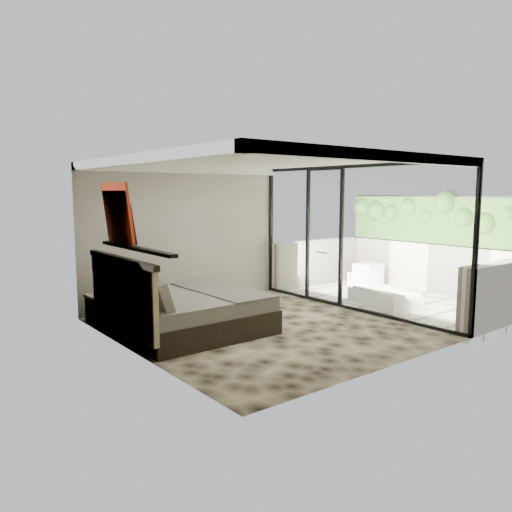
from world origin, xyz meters
TOP-DOWN VIEW (x-y plane):
  - floor at (0.00, 0.00)m, footprint 5.00×5.00m
  - ceiling at (0.00, 0.00)m, footprint 4.50×5.00m
  - back_wall at (0.00, 2.49)m, footprint 4.50×0.02m
  - left_wall at (-2.24, 0.00)m, footprint 0.02×5.00m
  - glass_wall at (2.25, 0.00)m, footprint 0.08×5.00m
  - terrace_slab at (3.75, 0.00)m, footprint 3.00×5.00m
  - parapet_far at (5.10, 0.00)m, footprint 0.30×5.00m
  - foliage_hedge at (5.10, 0.00)m, footprint 0.36×4.60m
  - picture_ledge at (-2.18, 0.10)m, footprint 0.12×2.20m
  - bed at (-1.17, 0.59)m, footprint 2.29×2.22m
  - nightstand at (-1.96, 1.95)m, footprint 0.57×0.57m
  - table_lamp at (-1.98, 1.92)m, footprint 0.38×0.38m
  - abstract_canvas at (-2.19, 0.67)m, footprint 0.13×0.90m
  - framed_print at (-2.14, 0.50)m, footprint 0.11×0.50m
  - ottoman at (4.45, 1.40)m, footprint 0.56×0.56m
  - lounger at (3.07, -0.11)m, footprint 1.07×1.63m

SIDE VIEW (x-z plane):
  - terrace_slab at x=3.75m, z-range -0.12..0.00m
  - floor at x=0.00m, z-range 0.00..0.00m
  - lounger at x=3.07m, z-range -0.11..0.48m
  - ottoman at x=4.45m, z-range 0.00..0.55m
  - nightstand at x=-1.96m, z-range 0.00..0.55m
  - bed at x=-1.17m, z-range -0.26..1.01m
  - parapet_far at x=5.10m, z-range 0.00..1.10m
  - table_lamp at x=-1.98m, z-range 0.62..1.31m
  - back_wall at x=0.00m, z-range 0.00..2.80m
  - left_wall at x=-2.24m, z-range 0.00..2.80m
  - glass_wall at x=2.25m, z-range 0.00..2.80m
  - picture_ledge at x=-2.18m, z-range 1.48..1.52m
  - foliage_hedge at x=5.10m, z-range 1.10..2.20m
  - framed_print at x=-2.14m, z-range 1.53..2.12m
  - abstract_canvas at x=-2.19m, z-range 1.53..2.42m
  - ceiling at x=0.00m, z-range 2.78..2.80m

